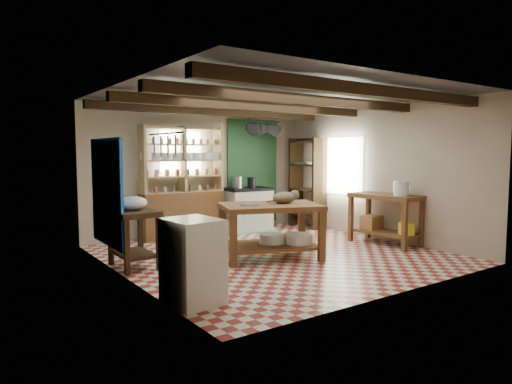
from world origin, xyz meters
TOP-DOWN VIEW (x-y plane):
  - floor at (0.00, 0.00)m, footprint 5.00×5.00m
  - ceiling at (0.00, 0.00)m, footprint 5.00×5.00m
  - wall_back at (0.00, 2.50)m, footprint 5.00×0.04m
  - wall_front at (0.00, -2.50)m, footprint 5.00×0.04m
  - wall_left at (-2.50, 0.00)m, footprint 0.04×5.00m
  - wall_right at (2.50, 0.00)m, footprint 0.04×5.00m
  - ceiling_beams at (0.00, 0.00)m, footprint 5.00×3.80m
  - blue_wall_patch at (-2.47, 0.90)m, footprint 0.04×1.40m
  - green_wall_patch at (1.25, 2.47)m, footprint 1.30×0.04m
  - window_back at (-0.50, 2.48)m, footprint 0.90×0.02m
  - window_right at (2.48, 1.00)m, footprint 0.02×1.30m
  - utensil_rail at (-2.44, -1.20)m, footprint 0.06×0.90m
  - pot_rack at (1.25, 2.05)m, footprint 0.86×0.12m
  - shelving_unit at (-0.55, 2.31)m, footprint 1.70×0.34m
  - tall_rack at (2.28, 1.80)m, footprint 0.40×0.86m
  - work_table at (-0.21, -0.15)m, footprint 1.79×1.49m
  - stove at (0.90, 2.15)m, footprint 1.00×0.72m
  - prep_table at (-2.20, 0.53)m, footprint 0.58×0.84m
  - white_cabinet at (-2.22, -1.39)m, footprint 0.57×0.67m
  - right_counter at (2.18, -0.47)m, footprint 0.72×1.33m
  - cat at (0.04, -0.19)m, footprint 0.45×0.38m
  - steel_tray at (-0.55, -0.07)m, footprint 0.40×0.40m
  - basin_large at (-0.14, -0.12)m, footprint 0.55×0.55m
  - basin_small at (0.18, -0.39)m, footprint 0.57×0.57m
  - kettle_left at (0.65, 2.17)m, footprint 0.22×0.22m
  - kettle_right at (1.00, 2.14)m, footprint 0.19×0.19m
  - enamel_bowl at (-2.20, 0.53)m, footprint 0.41×0.41m
  - white_bucket at (2.15, -0.83)m, footprint 0.27×0.27m
  - wicker_basket at (2.16, -0.18)m, footprint 0.38×0.31m
  - yellow_tub at (2.21, -0.92)m, footprint 0.30×0.30m

SIDE VIEW (x-z plane):
  - floor at x=0.00m, z-range -0.02..0.00m
  - basin_large at x=-0.14m, z-range 0.23..0.38m
  - basin_small at x=0.18m, z-range 0.23..0.39m
  - yellow_tub at x=2.21m, z-range 0.24..0.45m
  - wicker_basket at x=2.16m, z-range 0.24..0.50m
  - prep_table at x=-2.20m, z-range 0.00..0.85m
  - work_table at x=-0.21m, z-range 0.00..0.87m
  - right_counter at x=2.18m, z-range 0.00..0.92m
  - stove at x=0.90m, z-range 0.00..0.93m
  - white_cabinet at x=-2.22m, z-range 0.00..0.96m
  - steel_tray at x=-0.55m, z-range 0.87..0.89m
  - enamel_bowl at x=-2.20m, z-range 0.85..1.05m
  - cat at x=0.04m, z-range 0.87..1.05m
  - tall_rack at x=2.28m, z-range 0.00..2.00m
  - kettle_right at x=1.00m, z-range 0.93..1.15m
  - kettle_left at x=0.65m, z-range 0.93..1.17m
  - white_bucket at x=2.15m, z-range 0.92..1.18m
  - blue_wall_patch at x=-2.47m, z-range 0.30..1.90m
  - shelving_unit at x=-0.55m, z-range 0.00..2.20m
  - green_wall_patch at x=1.25m, z-range 0.10..2.40m
  - wall_back at x=0.00m, z-range 0.00..2.60m
  - wall_front at x=0.00m, z-range 0.00..2.60m
  - wall_left at x=-2.50m, z-range 0.00..2.60m
  - wall_right at x=2.50m, z-range 0.00..2.60m
  - window_right at x=2.48m, z-range 0.80..2.00m
  - window_back at x=-0.50m, z-range 1.30..2.10m
  - utensil_rail at x=-2.44m, z-range 1.64..1.92m
  - pot_rack at x=1.25m, z-range 2.00..2.36m
  - ceiling_beams at x=0.00m, z-range 2.40..2.56m
  - ceiling at x=0.00m, z-range 2.59..2.61m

